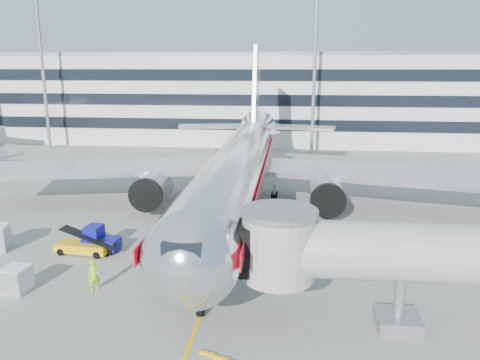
# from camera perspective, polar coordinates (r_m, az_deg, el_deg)

# --- Properties ---
(ground) EXTENTS (180.00, 180.00, 0.00)m
(ground) POSITION_cam_1_polar(r_m,az_deg,el_deg) (33.92, -2.23, -9.48)
(ground) COLOR gray
(ground) RESTS_ON ground
(lead_in_line) EXTENTS (0.25, 70.00, 0.01)m
(lead_in_line) POSITION_cam_1_polar(r_m,az_deg,el_deg) (43.21, -0.29, -4.28)
(lead_in_line) COLOR #F1B70C
(lead_in_line) RESTS_ON ground
(main_jet) EXTENTS (50.95, 48.70, 16.06)m
(main_jet) POSITION_cam_1_polar(r_m,az_deg,el_deg) (43.77, -0.04, 1.68)
(main_jet) COLOR silver
(main_jet) RESTS_ON ground
(jet_bridge) EXTENTS (17.80, 4.50, 7.00)m
(jet_bridge) POSITION_cam_1_polar(r_m,az_deg,el_deg) (25.84, 22.92, -8.94)
(jet_bridge) COLOR silver
(jet_bridge) RESTS_ON ground
(terminal) EXTENTS (150.00, 24.25, 15.60)m
(terminal) POSITION_cam_1_polar(r_m,az_deg,el_deg) (89.08, 3.25, 10.10)
(terminal) COLOR silver
(terminal) RESTS_ON ground
(light_mast_west) EXTENTS (2.40, 1.20, 25.45)m
(light_mast_west) POSITION_cam_1_polar(r_m,az_deg,el_deg) (82.95, -23.05, 13.70)
(light_mast_west) COLOR gray
(light_mast_west) RESTS_ON ground
(light_mast_centre) EXTENTS (2.40, 1.20, 25.45)m
(light_mast_centre) POSITION_cam_1_polar(r_m,az_deg,el_deg) (72.93, 9.13, 14.73)
(light_mast_centre) COLOR gray
(light_mast_centre) RESTS_ON ground
(belt_loader) EXTENTS (4.20, 1.82, 1.98)m
(belt_loader) POSITION_cam_1_polar(r_m,az_deg,el_deg) (36.30, -18.60, -7.67)
(belt_loader) COLOR #FFB30A
(belt_loader) RESTS_ON ground
(baggage_tug) EXTENTS (2.69, 1.85, 1.93)m
(baggage_tug) POSITION_cam_1_polar(r_m,az_deg,el_deg) (36.35, -16.78, -7.03)
(baggage_tug) COLOR #0B0D83
(baggage_tug) RESTS_ON ground
(cargo_container_front) EXTENTS (1.63, 1.63, 1.56)m
(cargo_container_front) POSITION_cam_1_polar(r_m,az_deg,el_deg) (31.95, -25.61, -10.87)
(cargo_container_front) COLOR silver
(cargo_container_front) RESTS_ON ground
(ramp_worker) EXTENTS (0.86, 0.81, 1.97)m
(ramp_worker) POSITION_cam_1_polar(r_m,az_deg,el_deg) (30.25, -17.35, -11.08)
(ramp_worker) COLOR #A1F219
(ramp_worker) RESTS_ON ground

